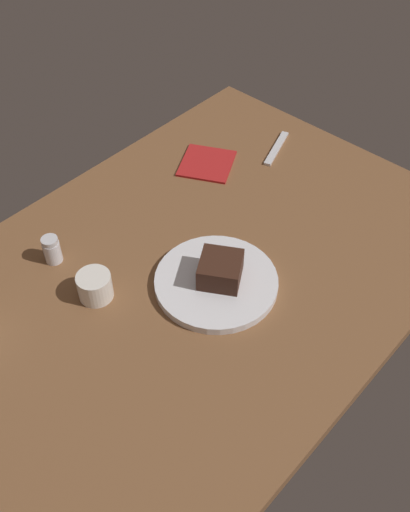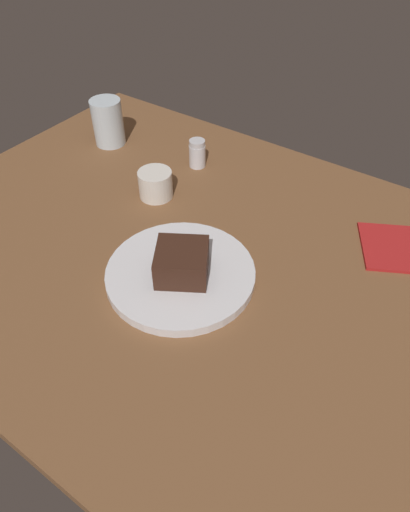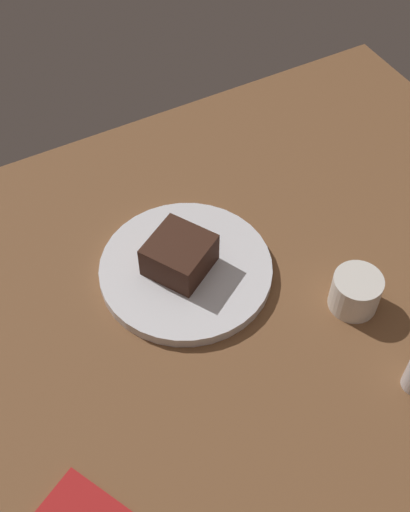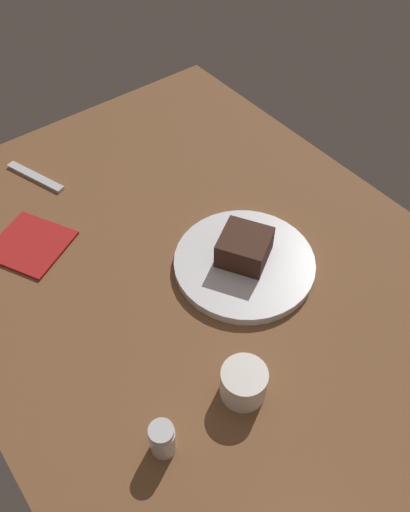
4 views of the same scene
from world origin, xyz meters
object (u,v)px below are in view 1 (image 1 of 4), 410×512
object	(u,v)px
dessert_plate	(216,282)
dessert_spoon	(276,148)
folded_napkin	(207,163)
chocolate_cake_slice	(219,270)
salt_shaker	(52,250)
coffee_cup	(95,286)

from	to	relation	value
dessert_plate	dessert_spoon	distance (cm)	49.27
dessert_plate	folded_napkin	bearing A→B (deg)	-135.04
dessert_plate	dessert_spoon	world-z (taller)	dessert_plate
chocolate_cake_slice	salt_shaker	xyz separation A→B (cm)	(18.54, -30.76, -1.25)
salt_shaker	dessert_spoon	bearing A→B (deg)	170.06
chocolate_cake_slice	folded_napkin	world-z (taller)	chocolate_cake_slice
salt_shaker	folded_napkin	xyz separation A→B (cm)	(-46.51, 1.94, -2.81)
chocolate_cake_slice	dessert_spoon	distance (cm)	49.17
salt_shaker	coffee_cup	bearing A→B (deg)	88.50
dessert_spoon	folded_napkin	bearing A→B (deg)	-47.52
chocolate_cake_slice	coffee_cup	bearing A→B (deg)	-41.08
salt_shaker	folded_napkin	size ratio (longest dim) A/B	0.48
chocolate_cake_slice	salt_shaker	distance (cm)	35.93
chocolate_cake_slice	dessert_spoon	world-z (taller)	chocolate_cake_slice
coffee_cup	dessert_spoon	distance (cm)	63.93
dessert_plate	coffee_cup	xyz separation A→B (cm)	(18.45, -16.08, 1.97)
salt_shaker	folded_napkin	bearing A→B (deg)	177.61
salt_shaker	dessert_spoon	world-z (taller)	salt_shaker
dessert_spoon	chocolate_cake_slice	bearing A→B (deg)	4.58
dessert_spoon	dessert_plate	bearing A→B (deg)	3.93
coffee_cup	dessert_spoon	bearing A→B (deg)	-177.17
dessert_spoon	folded_napkin	xyz separation A→B (cm)	(16.92, -9.17, -0.05)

